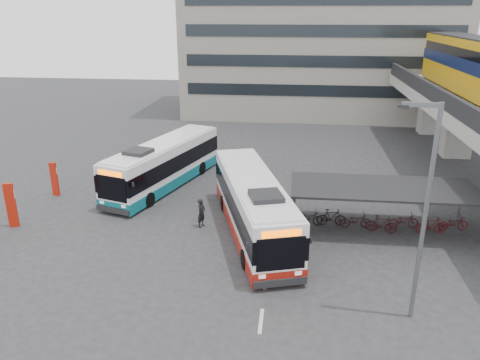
# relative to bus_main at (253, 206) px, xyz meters

# --- Properties ---
(ground) EXTENTS (120.00, 120.00, 0.00)m
(ground) POSITION_rel_bus_main_xyz_m (-1.48, -1.80, -1.59)
(ground) COLOR #28282B
(ground) RESTS_ON ground
(bike_shelter) EXTENTS (10.00, 4.00, 2.54)m
(bike_shelter) POSITION_rel_bus_main_xyz_m (7.02, 1.20, -0.23)
(bike_shelter) COLOR #595B60
(bike_shelter) RESTS_ON ground
(office_block) EXTENTS (30.00, 15.00, 25.00)m
(office_block) POSITION_rel_bus_main_xyz_m (4.52, 34.20, 10.91)
(office_block) COLOR gray
(office_block) RESTS_ON ground
(road_markings) EXTENTS (0.15, 7.60, 0.01)m
(road_markings) POSITION_rel_bus_main_xyz_m (1.02, -4.80, -1.59)
(road_markings) COLOR beige
(road_markings) RESTS_ON ground
(bus_main) EXTENTS (5.77, 11.82, 3.43)m
(bus_main) POSITION_rel_bus_main_xyz_m (0.00, 0.00, 0.00)
(bus_main) COLOR white
(bus_main) RESTS_ON ground
(bus_teal) EXTENTS (5.76, 11.56, 3.36)m
(bus_teal) POSITION_rel_bus_main_xyz_m (-6.75, 6.61, -0.03)
(bus_teal) COLOR white
(bus_teal) RESTS_ON ground
(pedestrian) EXTENTS (0.59, 0.72, 1.68)m
(pedestrian) POSITION_rel_bus_main_xyz_m (-2.96, 0.40, -0.75)
(pedestrian) COLOR black
(pedestrian) RESTS_ON ground
(lamp_post) EXTENTS (1.52, 0.30, 8.64)m
(lamp_post) POSITION_rel_bus_main_xyz_m (6.84, -6.81, 3.34)
(lamp_post) COLOR #595B60
(lamp_post) RESTS_ON ground
(sign_totem_mid) EXTENTS (0.56, 0.30, 2.61)m
(sign_totem_mid) POSITION_rel_bus_main_xyz_m (-13.52, -0.83, -0.24)
(sign_totem_mid) COLOR #AC1A0A
(sign_totem_mid) RESTS_ON ground
(sign_totem_north) EXTENTS (0.50, 0.18, 2.28)m
(sign_totem_north) POSITION_rel_bus_main_xyz_m (-13.45, 3.97, -0.41)
(sign_totem_north) COLOR #AC1A0A
(sign_totem_north) RESTS_ON ground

